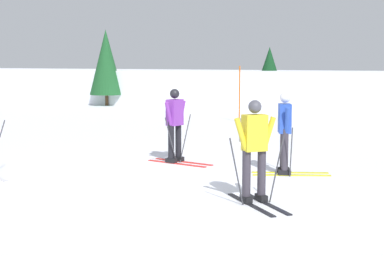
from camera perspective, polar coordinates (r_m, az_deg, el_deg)
The scene contains 8 objects.
ground_plane at distance 11.69m, azimuth -3.91°, elevation -4.89°, with size 120.00×120.00×0.00m, color white.
far_snow_ridge at distance 28.91m, azimuth 14.83°, elevation 3.63°, with size 80.00×6.07×1.85m, color white.
skier_purple at distance 13.20m, azimuth -1.70°, elevation 0.47°, with size 1.64×1.00×1.71m.
skier_yellow at distance 9.51m, azimuth 6.17°, elevation -1.74°, with size 1.42×1.36×1.71m.
skier_blue at distance 11.96m, azimuth 9.24°, elevation -0.26°, with size 1.61×0.98×1.71m.
trail_marker_pole at distance 22.16m, azimuth 4.75°, elevation 3.38°, with size 0.05×0.05×2.16m, color #C65614.
conifer_far_left at distance 30.67m, azimuth 7.71°, elevation 5.84°, with size 1.48×1.48×3.10m.
conifer_far_right at distance 30.72m, azimuth -8.55°, elevation 6.49°, with size 1.76×1.76×4.00m.
Camera 1 is at (5.79, -9.88, 2.34)m, focal length 53.56 mm.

